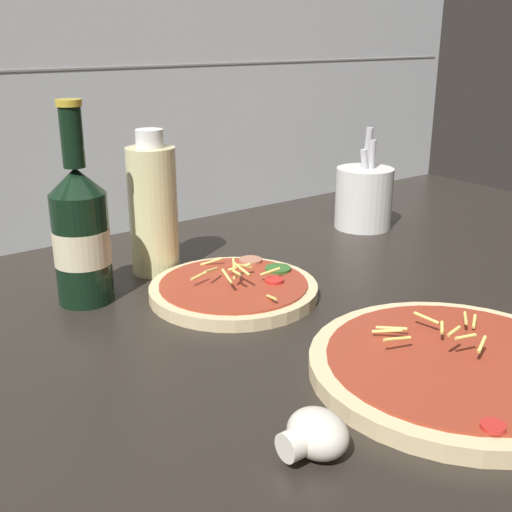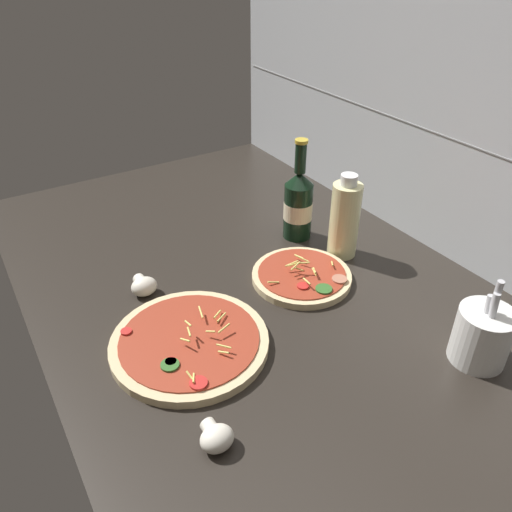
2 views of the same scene
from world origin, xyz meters
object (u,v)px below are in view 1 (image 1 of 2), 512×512
object	(u,v)px
pizza_near	(456,367)
mushroom_left	(315,435)
beer_bottle	(81,233)
pizza_far	(234,289)
utensil_crock	(364,197)
oil_bottle	(153,208)

from	to	relation	value
pizza_near	mushroom_left	size ratio (longest dim) A/B	5.05
beer_bottle	mushroom_left	world-z (taller)	beer_bottle
pizza_near	pizza_far	bearing A→B (deg)	101.28
pizza_near	utensil_crock	size ratio (longest dim) A/B	1.68
beer_bottle	pizza_far	bearing A→B (deg)	-32.60
oil_bottle	mushroom_left	bearing A→B (deg)	-102.53
pizza_far	oil_bottle	world-z (taller)	oil_bottle
pizza_far	pizza_near	bearing A→B (deg)	-78.72
pizza_far	beer_bottle	xyz separation A→B (cm)	(-16.08, 10.29, 8.15)
pizza_near	utensil_crock	distance (cm)	52.61
pizza_near	pizza_far	world-z (taller)	pizza_near
beer_bottle	mushroom_left	bearing A→B (deg)	-87.04
utensil_crock	pizza_near	bearing A→B (deg)	-125.35
pizza_far	oil_bottle	size ratio (longest dim) A/B	1.08
pizza_near	beer_bottle	bearing A→B (deg)	118.54
oil_bottle	utensil_crock	bearing A→B (deg)	-3.11
oil_bottle	beer_bottle	bearing A→B (deg)	-161.34
oil_bottle	mushroom_left	distance (cm)	47.72
beer_bottle	oil_bottle	world-z (taller)	beer_bottle
mushroom_left	pizza_far	bearing A→B (deg)	66.19
mushroom_left	utensil_crock	size ratio (longest dim) A/B	0.33
beer_bottle	utensil_crock	bearing A→B (deg)	2.19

